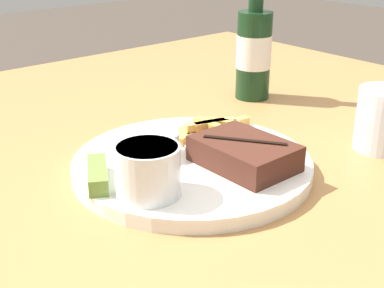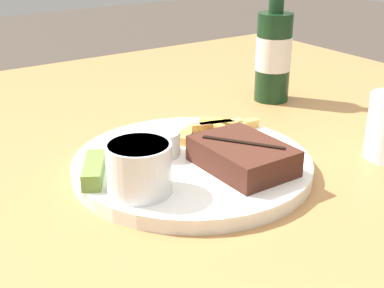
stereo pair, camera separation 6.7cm
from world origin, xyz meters
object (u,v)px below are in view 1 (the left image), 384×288
at_px(drinking_glass, 384,119).
at_px(steak_portion, 244,153).
at_px(pickle_spear, 98,174).
at_px(beer_bottle, 254,49).
at_px(coleslaw_cup, 148,168).
at_px(dipping_sauce_cup, 159,143).
at_px(fork_utensil, 184,134).
at_px(dinner_plate, 192,165).

bearing_deg(drinking_glass, steak_portion, -105.16).
height_order(pickle_spear, beer_bottle, beer_bottle).
relative_size(coleslaw_cup, drinking_glass, 0.84).
relative_size(dipping_sauce_cup, beer_bottle, 0.21).
bearing_deg(fork_utensil, pickle_spear, -41.54).
relative_size(pickle_spear, fork_utensil, 0.65).
bearing_deg(fork_utensil, beer_bottle, 144.56).
relative_size(dinner_plate, dipping_sauce_cup, 5.77).
bearing_deg(drinking_glass, pickle_spear, -109.73).
xyz_separation_m(dinner_plate, steak_portion, (0.06, 0.04, 0.03)).
xyz_separation_m(coleslaw_cup, beer_bottle, (-0.21, 0.38, 0.04)).
xyz_separation_m(steak_portion, beer_bottle, (-0.22, 0.25, 0.05)).
xyz_separation_m(fork_utensil, drinking_glass, (0.18, 0.21, 0.02)).
distance_m(steak_portion, coleslaw_cup, 0.14).
height_order(pickle_spear, fork_utensil, pickle_spear).
bearing_deg(beer_bottle, steak_portion, -47.98).
height_order(dipping_sauce_cup, fork_utensil, dipping_sauce_cup).
distance_m(dinner_plate, fork_utensil, 0.08).
distance_m(coleslaw_cup, pickle_spear, 0.07).
bearing_deg(coleslaw_cup, steak_portion, 82.99).
bearing_deg(beer_bottle, pickle_spear, -70.42).
xyz_separation_m(pickle_spear, drinking_glass, (0.14, 0.38, 0.02)).
distance_m(dinner_plate, coleslaw_cup, 0.11).
relative_size(fork_utensil, drinking_glass, 1.37).
height_order(steak_portion, pickle_spear, steak_portion).
xyz_separation_m(pickle_spear, beer_bottle, (-0.15, 0.41, 0.06)).
distance_m(dinner_plate, drinking_glass, 0.28).
bearing_deg(fork_utensil, steak_portion, 28.91).
bearing_deg(pickle_spear, coleslaw_cup, 25.04).
bearing_deg(beer_bottle, drinking_glass, -6.26).
relative_size(steak_portion, pickle_spear, 1.55).
xyz_separation_m(dinner_plate, beer_bottle, (-0.17, 0.28, 0.08)).
bearing_deg(fork_utensil, dipping_sauce_cup, -32.01).
xyz_separation_m(fork_utensil, beer_bottle, (-0.10, 0.24, 0.07)).
relative_size(dinner_plate, steak_portion, 2.53).
distance_m(pickle_spear, fork_utensil, 0.18).
relative_size(pickle_spear, beer_bottle, 0.31).
relative_size(steak_portion, drinking_glass, 1.39).
relative_size(dinner_plate, drinking_glass, 3.51).
distance_m(coleslaw_cup, dipping_sauce_cup, 0.11).
relative_size(steak_portion, fork_utensil, 1.01).
distance_m(dipping_sauce_cup, drinking_glass, 0.32).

